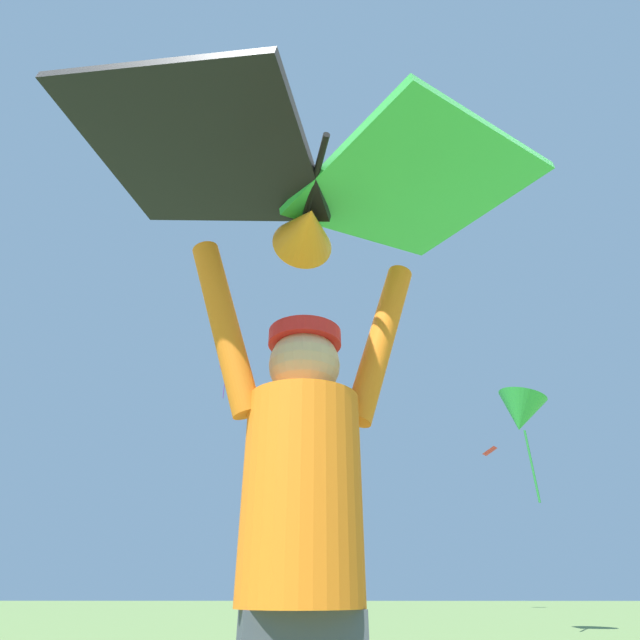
{
  "coord_description": "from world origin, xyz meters",
  "views": [
    {
      "loc": [
        0.15,
        -1.79,
        0.86
      ],
      "look_at": [
        0.07,
        2.51,
        3.29
      ],
      "focal_mm": 27.06,
      "sensor_mm": 36.0,
      "label": 1
    }
  ],
  "objects_px": {
    "kite_flyer_person": "(301,557)",
    "held_stunt_kite": "(311,185)",
    "distant_kite_purple_low_left": "(226,372)",
    "distant_kite_red_far_center": "(489,450)",
    "distant_kite_green_mid_right": "(521,413)",
    "distant_kite_red_low_right": "(266,426)",
    "marker_flag": "(344,507)"
  },
  "relations": [
    {
      "from": "kite_flyer_person",
      "to": "distant_kite_purple_low_left",
      "type": "xyz_separation_m",
      "value": [
        -5.16,
        21.28,
        9.76
      ]
    },
    {
      "from": "distant_kite_red_far_center",
      "to": "distant_kite_green_mid_right",
      "type": "distance_m",
      "value": 19.21
    },
    {
      "from": "kite_flyer_person",
      "to": "distant_kite_red_low_right",
      "type": "xyz_separation_m",
      "value": [
        -1.38,
        9.53,
        3.28
      ]
    },
    {
      "from": "held_stunt_kite",
      "to": "distant_kite_red_far_center",
      "type": "distance_m",
      "value": 31.75
    },
    {
      "from": "distant_kite_green_mid_right",
      "to": "distant_kite_red_low_right",
      "type": "height_order",
      "value": "distant_kite_green_mid_right"
    },
    {
      "from": "held_stunt_kite",
      "to": "distant_kite_red_low_right",
      "type": "xyz_separation_m",
      "value": [
        -1.4,
        9.61,
        2.01
      ]
    },
    {
      "from": "kite_flyer_person",
      "to": "marker_flag",
      "type": "xyz_separation_m",
      "value": [
        0.26,
        4.76,
        0.81
      ]
    },
    {
      "from": "kite_flyer_person",
      "to": "distant_kite_red_low_right",
      "type": "relative_size",
      "value": 1.07
    },
    {
      "from": "kite_flyer_person",
      "to": "held_stunt_kite",
      "type": "height_order",
      "value": "held_stunt_kite"
    },
    {
      "from": "kite_flyer_person",
      "to": "distant_kite_red_far_center",
      "type": "height_order",
      "value": "distant_kite_red_far_center"
    },
    {
      "from": "held_stunt_kite",
      "to": "distant_kite_red_far_center",
      "type": "xyz_separation_m",
      "value": [
        10.21,
        29.37,
        6.43
      ]
    },
    {
      "from": "held_stunt_kite",
      "to": "distant_kite_red_low_right",
      "type": "distance_m",
      "value": 9.92
    },
    {
      "from": "distant_kite_red_far_center",
      "to": "marker_flag",
      "type": "bearing_deg",
      "value": -112.12
    },
    {
      "from": "distant_kite_green_mid_right",
      "to": "distant_kite_red_low_right",
      "type": "xyz_separation_m",
      "value": [
        -6.61,
        -1.56,
        -0.81
      ]
    },
    {
      "from": "distant_kite_green_mid_right",
      "to": "distant_kite_red_low_right",
      "type": "bearing_deg",
      "value": -166.71
    },
    {
      "from": "held_stunt_kite",
      "to": "distant_kite_green_mid_right",
      "type": "relative_size",
      "value": 0.63
    },
    {
      "from": "distant_kite_purple_low_left",
      "to": "distant_kite_red_far_center",
      "type": "bearing_deg",
      "value": 27.49
    },
    {
      "from": "held_stunt_kite",
      "to": "distant_kite_green_mid_right",
      "type": "distance_m",
      "value": 12.64
    },
    {
      "from": "distant_kite_red_far_center",
      "to": "distant_kite_red_low_right",
      "type": "distance_m",
      "value": 23.34
    },
    {
      "from": "distant_kite_red_low_right",
      "to": "marker_flag",
      "type": "distance_m",
      "value": 5.61
    },
    {
      "from": "held_stunt_kite",
      "to": "distant_kite_purple_low_left",
      "type": "bearing_deg",
      "value": 103.64
    },
    {
      "from": "distant_kite_red_far_center",
      "to": "distant_kite_green_mid_right",
      "type": "height_order",
      "value": "distant_kite_red_far_center"
    },
    {
      "from": "distant_kite_red_far_center",
      "to": "marker_flag",
      "type": "height_order",
      "value": "distant_kite_red_far_center"
    },
    {
      "from": "distant_kite_green_mid_right",
      "to": "distant_kite_red_low_right",
      "type": "relative_size",
      "value": 1.67
    },
    {
      "from": "distant_kite_green_mid_right",
      "to": "kite_flyer_person",
      "type": "bearing_deg",
      "value": -115.24
    },
    {
      "from": "marker_flag",
      "to": "distant_kite_red_far_center",
      "type": "bearing_deg",
      "value": 67.88
    },
    {
      "from": "kite_flyer_person",
      "to": "held_stunt_kite",
      "type": "xyz_separation_m",
      "value": [
        0.02,
        -0.08,
        1.27
      ]
    },
    {
      "from": "kite_flyer_person",
      "to": "distant_kite_red_low_right",
      "type": "distance_m",
      "value": 10.17
    },
    {
      "from": "marker_flag",
      "to": "held_stunt_kite",
      "type": "bearing_deg",
      "value": -92.86
    },
    {
      "from": "distant_kite_red_far_center",
      "to": "distant_kite_red_low_right",
      "type": "xyz_separation_m",
      "value": [
        -11.61,
        -19.76,
        -4.43
      ]
    },
    {
      "from": "held_stunt_kite",
      "to": "kite_flyer_person",
      "type": "bearing_deg",
      "value": 102.73
    },
    {
      "from": "marker_flag",
      "to": "kite_flyer_person",
      "type": "bearing_deg",
      "value": -93.13
    }
  ]
}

